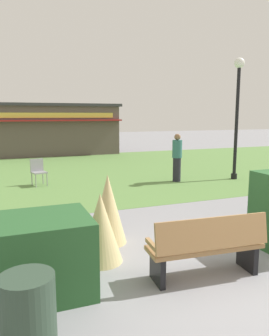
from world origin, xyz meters
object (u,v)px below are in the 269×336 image
Objects in this scene: cafe_chair_east at (38,170)px; person_standing at (177,157)px; trash_bin at (28,320)px; park_bench at (207,246)px; lamppost_mid at (237,104)px; food_kiosk at (46,129)px.

cafe_chair_east is 0.53× the size of person_standing.
park_bench is at bearing 17.98° from trash_bin.
lamppost_mid is at bearing -12.15° from cafe_chair_east.
food_kiosk is at bearing -28.30° from person_standing.
food_kiosk reaches higher than cafe_chair_east.
lamppost_mid is 4.85× the size of cafe_chair_east.
food_kiosk is 9.81m from cafe_chair_east.
person_standing is at bearing -73.29° from food_kiosk.
park_bench is at bearing -77.65° from cafe_chair_east.
park_bench is 17.20m from food_kiosk.
lamppost_mid is 2.89m from person_standing.
park_bench is at bearing -89.19° from food_kiosk.
food_kiosk is (-0.24, 17.17, 1.02)m from park_bench.
person_standing reaches higher than park_bench.
person_standing reaches higher than trash_bin.
park_bench is 1.03× the size of person_standing.
lamppost_mid is at bearing 49.33° from park_bench.
cafe_chair_east is at bearing 102.35° from park_bench.
cafe_chair_east is (-6.83, 1.47, -2.18)m from lamppost_mid.
lamppost_mid is 7.32m from cafe_chair_east.
trash_bin is at bearing 97.70° from person_standing.
park_bench is 8.26m from lamppost_mid.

